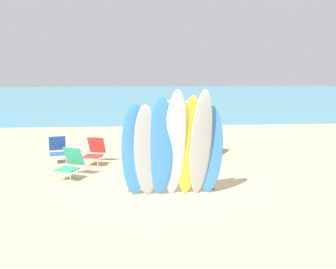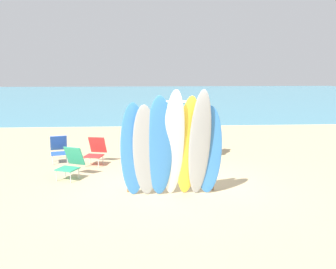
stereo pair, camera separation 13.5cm
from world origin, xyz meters
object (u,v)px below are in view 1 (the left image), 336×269
object	(u,v)px
surfboard_rack	(171,171)
surfboard_blue_6	(210,151)
beachgoer_photographing	(191,118)
beach_chair_red	(71,163)
surfboard_grey_1	(147,152)
surfboard_blue_0	(134,151)
distant_boat	(177,102)
beachgoer_strolling	(209,131)
beach_chair_blue	(95,150)
surfboard_grey_5	(201,145)
beach_chair_striped	(58,148)
surfboard_blue_2	(161,148)
surfboard_yellow_4	(189,147)
surfboard_white_3	(174,145)

from	to	relation	value
surfboard_rack	surfboard_blue_6	xyz separation A→B (m)	(0.80, -0.47, 0.58)
beachgoer_photographing	beach_chair_red	distance (m)	5.70
surfboard_grey_1	surfboard_blue_6	world-z (taller)	surfboard_grey_1
surfboard_blue_0	distant_boat	bearing A→B (deg)	78.46
beachgoer_strolling	surfboard_grey_1	bearing A→B (deg)	152.28
surfboard_grey_1	surfboard_blue_6	bearing A→B (deg)	6.86
surfboard_blue_0	beach_chair_blue	world-z (taller)	surfboard_blue_0
beach_chair_red	beachgoer_strolling	bearing A→B (deg)	48.38
surfboard_blue_6	beach_chair_blue	xyz separation A→B (m)	(-2.88, 3.03, -0.63)
surfboard_blue_0	distant_boat	distance (m)	22.02
surfboard_grey_1	surfboard_grey_5	world-z (taller)	surfboard_grey_5
beach_chair_blue	beach_chair_striped	size ratio (longest dim) A/B	0.98
surfboard_blue_2	surfboard_grey_1	bearing A→B (deg)	172.08
surfboard_rack	beachgoer_photographing	size ratio (longest dim) A/B	1.25
surfboard_grey_1	beachgoer_photographing	bearing A→B (deg)	76.46
beachgoer_strolling	surfboard_yellow_4	bearing A→B (deg)	164.27
surfboard_white_3	beach_chair_striped	bearing A→B (deg)	129.33
beachgoer_strolling	surfboard_blue_2	bearing A→B (deg)	156.27
surfboard_white_3	beach_chair_red	world-z (taller)	surfboard_white_3
surfboard_rack	surfboard_grey_5	world-z (taller)	surfboard_grey_5
beachgoer_strolling	distant_boat	world-z (taller)	beachgoer_strolling
surfboard_grey_5	surfboard_blue_6	distance (m)	0.32
beach_chair_red	beach_chair_blue	size ratio (longest dim) A/B	1.01
surfboard_blue_0	beach_chair_blue	xyz separation A→B (m)	(-1.23, 3.04, -0.66)
surfboard_grey_1	surfboard_white_3	distance (m)	0.62
beachgoer_strolling	beachgoer_photographing	world-z (taller)	beachgoer_photographing
beachgoer_strolling	beach_chair_blue	bearing A→B (deg)	100.35
surfboard_rack	beach_chair_blue	xyz separation A→B (m)	(-2.08, 2.56, -0.05)
surfboard_yellow_4	beachgoer_strolling	bearing A→B (deg)	67.42
surfboard_blue_0	beach_chair_striped	world-z (taller)	surfboard_blue_0
surfboard_rack	surfboard_grey_1	bearing A→B (deg)	-136.96
distant_boat	beachgoer_strolling	bearing A→B (deg)	-92.70
surfboard_grey_1	surfboard_blue_2	xyz separation A→B (m)	(0.30, -0.05, 0.09)
surfboard_blue_0	surfboard_grey_1	bearing A→B (deg)	-18.67
beach_chair_red	surfboard_blue_2	bearing A→B (deg)	-15.41
surfboard_grey_5	beachgoer_photographing	distance (m)	6.07
surfboard_blue_6	beach_chair_striped	world-z (taller)	surfboard_blue_6
surfboard_yellow_4	surfboard_blue_0	bearing A→B (deg)	173.53
surfboard_grey_5	surfboard_yellow_4	bearing A→B (deg)	156.74
surfboard_grey_1	beach_chair_blue	size ratio (longest dim) A/B	2.75
surfboard_blue_2	beachgoer_photographing	distance (m)	6.21
surfboard_rack	surfboard_blue_6	bearing A→B (deg)	-30.24
surfboard_white_3	distant_boat	size ratio (longest dim) A/B	0.76
surfboard_blue_2	beach_chair_red	xyz separation A→B (m)	(-2.25, 1.78, -0.74)
surfboard_white_3	distant_boat	xyz separation A→B (m)	(2.33, 21.90, -1.11)
surfboard_grey_5	surfboard_blue_2	bearing A→B (deg)	178.39
surfboard_blue_0	distant_boat	size ratio (longest dim) A/B	0.66
surfboard_grey_1	surfboard_white_3	size ratio (longest dim) A/B	0.86
surfboard_blue_2	beachgoer_strolling	size ratio (longest dim) A/B	1.57
surfboard_yellow_4	surfboard_grey_5	bearing A→B (deg)	-27.08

